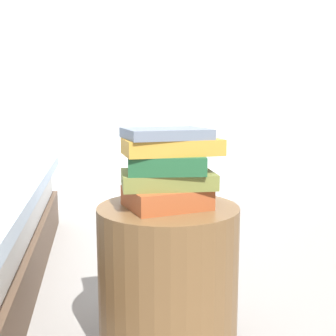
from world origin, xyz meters
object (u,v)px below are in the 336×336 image
Objects in this scene: book_forest at (166,163)px; book_olive at (168,179)px; book_rust at (166,197)px; book_slate at (166,133)px; side_table at (168,279)px; book_ochre at (172,147)px.

book_olive is at bearing 55.35° from book_forest.
book_rust is 0.95× the size of book_slate.
book_slate is at bearing 160.05° from book_olive.
book_olive is at bearing -29.57° from book_slate.
side_table is 2.11× the size of book_forest.
book_slate is (-0.01, 0.01, 0.47)m from side_table.
book_ochre reaches higher than side_table.
book_slate is (0.00, 0.01, 0.09)m from book_forest.
side_table is 0.47m from book_slate.
book_olive is (0.01, 0.02, 0.05)m from book_rust.
book_forest is at bearing -103.00° from book_slate.
side_table is 1.94× the size of book_slate.
book_ochre is (0.02, 0.00, 0.16)m from book_rust.
book_ochre is at bearing -35.73° from side_table.
book_rust is 0.16m from book_ochre.
side_table is 1.65× the size of book_ochre.
book_forest reaches higher than book_rust.
book_ochre is at bearing -6.54° from book_forest.
book_forest is 0.09m from book_slate.
book_olive is at bearing 70.40° from side_table.
book_olive is 0.97× the size of book_ochre.
book_olive is 0.05m from book_forest.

